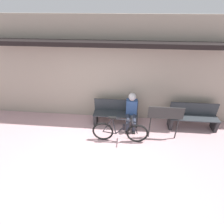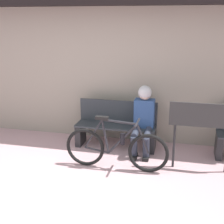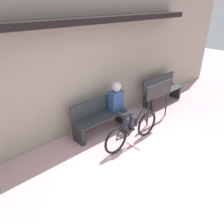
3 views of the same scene
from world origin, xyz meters
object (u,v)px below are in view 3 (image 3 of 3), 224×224
park_bench_near (100,118)px  park_bench_far (162,91)px  person_seated (119,102)px  bicycle (132,130)px  signboard (159,93)px

park_bench_near → park_bench_far: size_ratio=0.97×
person_seated → park_bench_far: bearing=3.4°
bicycle → person_seated: bearing=67.8°
person_seated → signboard: size_ratio=1.10×
person_seated → park_bench_far: person_seated is taller
park_bench_near → signboard: bearing=-22.9°
park_bench_near → signboard: signboard is taller
park_bench_far → signboard: signboard is taller
bicycle → signboard: (1.24, 0.26, 0.46)m
park_bench_near → bicycle: bearing=-77.6°
person_seated → signboard: person_seated is taller
signboard → bicycle: bearing=-167.9°
park_bench_near → person_seated: person_seated is taller
signboard → park_bench_far: bearing=30.8°
bicycle → signboard: bearing=12.1°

